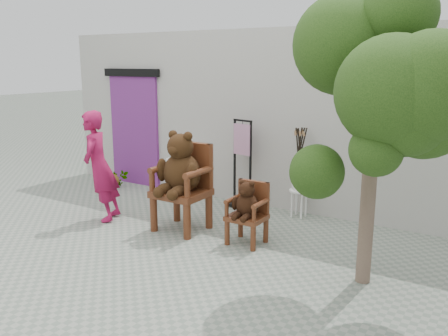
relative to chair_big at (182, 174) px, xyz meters
The scene contains 11 objects.
ground_plane 1.35m from the chair_big, 59.10° to the right, with size 60.00×60.00×0.00m, color gray.
back_wall 2.36m from the chair_big, 76.28° to the left, with size 9.00×1.00×3.00m, color #B0ADA4.
doorway 3.00m from the chair_big, 145.70° to the left, with size 1.40×0.11×2.33m.
chair_big is the anchor object (origin of this frame).
chair_small 1.15m from the chair_big, ahead, with size 0.49×0.48×0.90m.
person 1.39m from the chair_big, 166.25° to the right, with size 0.63×0.41×1.72m, color #9A1243.
cafe_table 1.87m from the chair_big, 127.11° to the left, with size 0.60×0.60×0.70m.
display_stand 1.48m from the chair_big, 82.48° to the left, with size 0.51×0.43×1.51m.
stool_bucket 1.92m from the chair_big, 49.43° to the left, with size 0.32×0.32×1.45m.
tree 3.39m from the chair_big, 11.11° to the right, with size 2.02×1.67×3.31m.
potted_plant 2.91m from the chair_big, 154.90° to the left, with size 0.36×0.31×0.40m, color black.
Camera 1 is at (3.60, -4.48, 2.46)m, focal length 38.00 mm.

